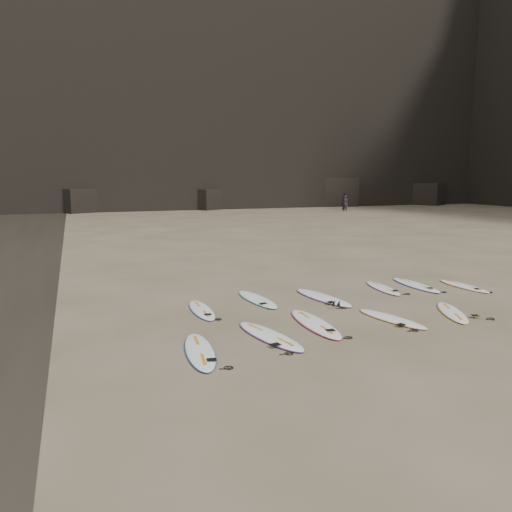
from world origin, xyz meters
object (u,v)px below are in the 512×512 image
Objects in this scene: surfboard_6 at (257,299)px; person_b at (345,201)px; surfboard_9 at (416,285)px; person_a at (345,203)px; surfboard_3 at (392,319)px; surfboard_5 at (202,310)px; surfboard_1 at (270,336)px; surfboard_4 at (452,312)px; surfboard_2 at (315,323)px; surfboard_0 at (200,351)px; surfboard_8 at (383,288)px; surfboard_10 at (464,286)px; surfboard_7 at (323,297)px.

person_b is at bearing 51.03° from surfboard_6.
surfboard_9 is 1.45× the size of person_a.
surfboard_5 is (-4.60, 2.63, -0.00)m from surfboard_3.
surfboard_6 is (0.97, 3.49, -0.00)m from surfboard_1.
surfboard_4 and surfboard_5 have the same top height.
surfboard_2 is 6.19m from surfboard_9.
surfboard_1 is 1.05× the size of surfboard_6.
person_b is (17.95, 35.70, 0.90)m from surfboard_9.
surfboard_0 is 1.41× the size of person_a.
surfboard_0 is 9.60m from surfboard_9.
surfboard_2 reaches higher than surfboard_8.
surfboard_3 is 5.30m from surfboard_5.
surfboard_1 is at bearing -152.92° from surfboard_4.
surfboard_3 is at bearing -8.05° from surfboard_1.
surfboard_3 is at bearing -156.36° from surfboard_4.
surfboard_1 is 7.75m from surfboard_9.
person_b reaches higher than surfboard_10.
surfboard_1 is 8.86m from surfboard_10.
surfboard_8 is at bearing 34.70° from surfboard_0.
surfboard_1 is at bearing -70.35° from surfboard_5.
surfboard_8 is at bearing -5.14° from surfboard_6.
surfboard_2 is 2.18m from surfboard_3.
surfboard_9 reaches higher than surfboard_6.
person_a is at bearing 49.30° from surfboard_7.
surfboard_3 is 4.21m from surfboard_6.
surfboard_1 is 4.22m from surfboard_7.
surfboard_1 is 5.63m from surfboard_4.
surfboard_5 is 41.89m from person_a.
surfboard_3 is (2.16, -0.29, -0.01)m from surfboard_2.
surfboard_6 is 40.27m from person_a.
surfboard_0 is 1.32× the size of person_b.
surfboard_8 is 0.99× the size of surfboard_10.
person_b reaches higher than surfboard_9.
surfboard_9 is at bearing 30.79° from surfboard_0.
surfboard_1 reaches higher than surfboard_3.
surfboard_0 is at bearing -165.48° from person_b.
surfboard_2 is (3.32, 0.97, 0.00)m from surfboard_0.
surfboard_1 reaches higher than surfboard_9.
surfboard_7 is 1.43× the size of person_b.
surfboard_6 reaches higher than surfboard_3.
surfboard_9 is 39.97m from person_b.
surfboard_3 is 41.67m from person_a.
surfboard_7 is at bearing -161.45° from surfboard_8.
surfboard_7 is at bearing 115.49° from person_a.
surfboard_1 is 1.03× the size of surfboard_9.
surfboard_7 reaches higher than surfboard_4.
surfboard_7 is (2.03, -0.52, 0.00)m from surfboard_6.
surfboard_8 is at bearing -159.90° from person_b.
surfboard_8 is at bearing 6.52° from surfboard_5.
surfboard_3 is at bearing -113.58° from surfboard_8.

